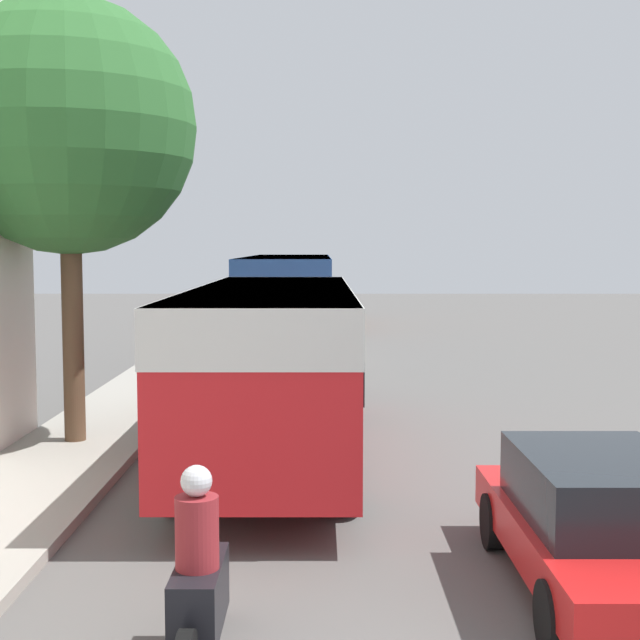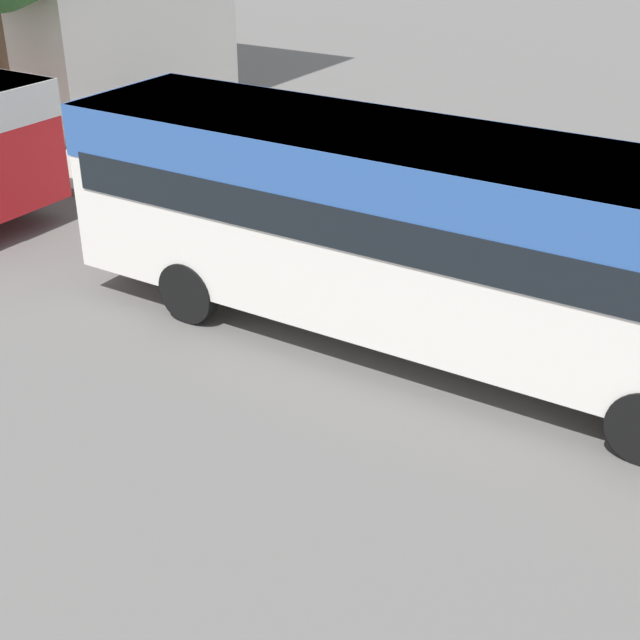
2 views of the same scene
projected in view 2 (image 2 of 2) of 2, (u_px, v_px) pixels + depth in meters
name	position (u px, v px, depth m)	size (l,w,h in m)	color
bus_following	(431.00, 218.00, 12.38)	(2.60, 11.37, 3.17)	silver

